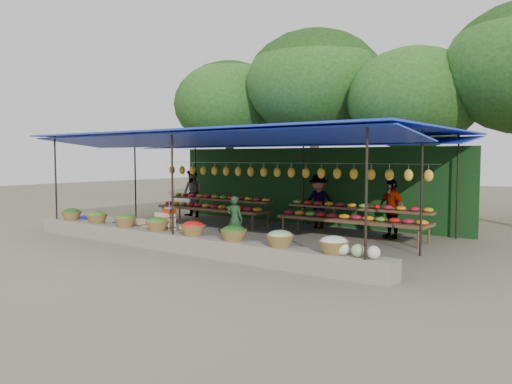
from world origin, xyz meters
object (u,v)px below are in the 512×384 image
Objects in this scene: crate_counter at (165,230)px; weighing_scale at (170,210)px; vendor_seated at (235,219)px; blue_crate_front at (121,227)px; blue_crate_back at (87,221)px.

weighing_scale is (0.20, 0.00, 0.53)m from crate_counter.
crate_counter is 7.79× the size of weighing_scale.
vendor_seated reaches higher than blue_crate_front.
vendor_seated is (1.52, 1.02, 0.29)m from crate_counter.
crate_counter is at bearing 25.08° from vendor_seated.
blue_crate_front is 1.90m from blue_crate_back.
weighing_scale is at bearing 0.00° from crate_counter.
vendor_seated is at bearing 16.35° from blue_crate_front.
blue_crate_back is at bearing 171.68° from crate_counter.
crate_counter is 4.30m from blue_crate_back.
blue_crate_back is (-5.77, -0.40, -0.44)m from vendor_seated.
weighing_scale is 0.26× the size of vendor_seated.
vendor_seated is at bearing 37.66° from weighing_scale.
crate_counter is 2.41m from blue_crate_front.
weighing_scale is 0.56× the size of blue_crate_back.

